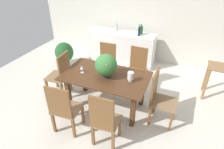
# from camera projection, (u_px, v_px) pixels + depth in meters

# --- Properties ---
(ground_plane) EXTENTS (7.04, 7.04, 0.00)m
(ground_plane) POSITION_uv_depth(u_px,v_px,m) (105.00, 107.00, 4.14)
(ground_plane) COLOR silver
(back_wall) EXTENTS (6.40, 0.10, 2.60)m
(back_wall) POSITION_uv_depth(u_px,v_px,m) (141.00, 17.00, 5.51)
(back_wall) COLOR beige
(back_wall) RESTS_ON ground
(dining_table) EXTENTS (1.71, 0.99, 0.77)m
(dining_table) POSITION_uv_depth(u_px,v_px,m) (106.00, 81.00, 3.86)
(dining_table) COLOR #4C2D19
(dining_table) RESTS_ON ground
(chair_far_right) EXTENTS (0.45, 0.47, 1.02)m
(chair_far_right) POSITION_uv_depth(u_px,v_px,m) (137.00, 67.00, 4.51)
(chair_far_right) COLOR brown
(chair_far_right) RESTS_ON ground
(chair_far_left) EXTENTS (0.46, 0.45, 1.00)m
(chair_far_left) POSITION_uv_depth(u_px,v_px,m) (107.00, 61.00, 4.76)
(chair_far_left) COLOR brown
(chair_far_left) RESTS_ON ground
(chair_foot_end) EXTENTS (0.48, 0.46, 1.06)m
(chair_foot_end) POSITION_uv_depth(u_px,v_px,m) (159.00, 96.00, 3.54)
(chair_foot_end) COLOR brown
(chair_foot_end) RESTS_ON ground
(chair_near_left) EXTENTS (0.50, 0.47, 1.03)m
(chair_near_left) POSITION_uv_depth(u_px,v_px,m) (63.00, 108.00, 3.27)
(chair_near_left) COLOR brown
(chair_near_left) RESTS_ON ground
(chair_head_end) EXTENTS (0.49, 0.49, 1.05)m
(chair_head_end) POSITION_uv_depth(u_px,v_px,m) (61.00, 73.00, 4.24)
(chair_head_end) COLOR brown
(chair_head_end) RESTS_ON ground
(chair_near_right) EXTENTS (0.45, 0.44, 1.07)m
(chair_near_right) POSITION_uv_depth(u_px,v_px,m) (104.00, 119.00, 3.02)
(chair_near_right) COLOR brown
(chair_near_right) RESTS_ON ground
(flower_centerpiece) EXTENTS (0.43, 0.43, 0.47)m
(flower_centerpiece) POSITION_uv_depth(u_px,v_px,m) (106.00, 65.00, 3.62)
(flower_centerpiece) COLOR #333338
(flower_centerpiece) RESTS_ON dining_table
(crystal_vase_left) EXTENTS (0.12, 0.12, 0.19)m
(crystal_vase_left) POSITION_uv_depth(u_px,v_px,m) (131.00, 76.00, 3.55)
(crystal_vase_left) COLOR silver
(crystal_vase_left) RESTS_ON dining_table
(crystal_vase_center_near) EXTENTS (0.09, 0.09, 0.22)m
(crystal_vase_center_near) POSITION_uv_depth(u_px,v_px,m) (103.00, 62.00, 4.01)
(crystal_vase_center_near) COLOR silver
(crystal_vase_center_near) RESTS_ON dining_table
(wine_glass) EXTENTS (0.07, 0.07, 0.16)m
(wine_glass) POSITION_uv_depth(u_px,v_px,m) (82.00, 68.00, 3.82)
(wine_glass) COLOR silver
(wine_glass) RESTS_ON dining_table
(kitchen_counter) EXTENTS (1.95, 0.53, 0.94)m
(kitchen_counter) POSITION_uv_depth(u_px,v_px,m) (121.00, 48.00, 5.68)
(kitchen_counter) COLOR silver
(kitchen_counter) RESTS_ON ground
(wine_bottle_clear) EXTENTS (0.08, 0.08, 0.24)m
(wine_bottle_clear) POSITION_uv_depth(u_px,v_px,m) (116.00, 27.00, 5.54)
(wine_bottle_clear) COLOR #B2BFB7
(wine_bottle_clear) RESTS_ON kitchen_counter
(wine_bottle_green) EXTENTS (0.06, 0.06, 0.31)m
(wine_bottle_green) POSITION_uv_depth(u_px,v_px,m) (139.00, 31.00, 5.13)
(wine_bottle_green) COLOR #0F1E38
(wine_bottle_green) RESTS_ON kitchen_counter
(wine_bottle_dark) EXTENTS (0.08, 0.08, 0.28)m
(wine_bottle_dark) POSITION_uv_depth(u_px,v_px,m) (141.00, 30.00, 5.25)
(wine_bottle_dark) COLOR #194C1E
(wine_bottle_dark) RESTS_ON kitchen_counter
(side_table) EXTENTS (0.64, 0.45, 0.79)m
(side_table) POSITION_uv_depth(u_px,v_px,m) (222.00, 76.00, 4.14)
(side_table) COLOR olive
(side_table) RESTS_ON ground
(potted_plant_floor) EXTENTS (0.53, 0.53, 0.69)m
(potted_plant_floor) POSITION_uv_depth(u_px,v_px,m) (64.00, 53.00, 5.58)
(potted_plant_floor) COLOR #423D38
(potted_plant_floor) RESTS_ON ground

